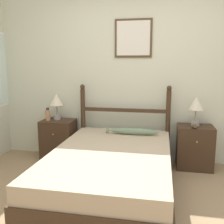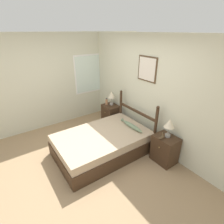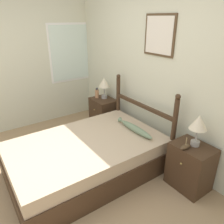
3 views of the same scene
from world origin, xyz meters
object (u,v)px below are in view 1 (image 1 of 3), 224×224
(nightstand_right, at_px, (195,147))
(table_lamp_right, at_px, (196,105))
(fish_pillow, at_px, (133,131))
(nightstand_left, at_px, (59,139))
(bottle, at_px, (48,115))
(model_boat, at_px, (195,126))
(table_lamp_left, at_px, (56,101))
(bed, at_px, (111,171))

(nightstand_right, bearing_deg, table_lamp_right, 103.31)
(fish_pillow, bearing_deg, nightstand_left, 170.07)
(nightstand_left, bearing_deg, nightstand_right, 0.00)
(bottle, distance_m, fish_pillow, 1.32)
(model_boat, bearing_deg, fish_pillow, -174.25)
(nightstand_left, height_order, model_boat, model_boat)
(fish_pillow, bearing_deg, nightstand_right, 13.51)
(fish_pillow, bearing_deg, table_lamp_left, 168.14)
(nightstand_left, height_order, nightstand_right, same)
(bottle, relative_size, model_boat, 1.18)
(nightstand_left, bearing_deg, table_lamp_left, 124.06)
(bed, xyz_separation_m, table_lamp_left, (-1.04, 0.97, 0.65))
(bottle, xyz_separation_m, model_boat, (2.13, -0.07, -0.07))
(nightstand_left, relative_size, bottle, 2.97)
(table_lamp_left, height_order, fish_pillow, table_lamp_left)
(model_boat, bearing_deg, nightstand_right, 76.22)
(bed, bearing_deg, table_lamp_left, 136.99)
(table_lamp_left, bearing_deg, bed, -43.01)
(nightstand_right, height_order, table_lamp_left, table_lamp_left)
(bed, distance_m, table_lamp_left, 1.56)
(bed, height_order, nightstand_left, nightstand_left)
(nightstand_right, bearing_deg, bed, -137.52)
(table_lamp_right, bearing_deg, bottle, -177.83)
(bottle, bearing_deg, table_lamp_left, 44.03)
(nightstand_right, bearing_deg, model_boat, -103.78)
(table_lamp_left, distance_m, bottle, 0.25)
(fish_pillow, bearing_deg, bed, -102.43)
(bed, bearing_deg, bottle, 142.76)
(table_lamp_left, relative_size, model_boat, 2.33)
(table_lamp_right, height_order, model_boat, table_lamp_right)
(bed, bearing_deg, nightstand_right, 42.48)
(table_lamp_left, bearing_deg, fish_pillow, -11.86)
(table_lamp_left, relative_size, bottle, 1.98)
(fish_pillow, bearing_deg, bottle, 173.38)
(table_lamp_left, bearing_deg, nightstand_left, -55.94)
(nightstand_left, distance_m, model_boat, 2.02)
(table_lamp_right, relative_size, model_boat, 2.33)
(bed, distance_m, table_lamp_right, 1.53)
(table_lamp_right, xyz_separation_m, fish_pillow, (-0.84, -0.23, -0.35))
(table_lamp_left, height_order, bottle, table_lamp_left)
(bottle, height_order, fish_pillow, bottle)
(model_boat, bearing_deg, nightstand_left, 176.49)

